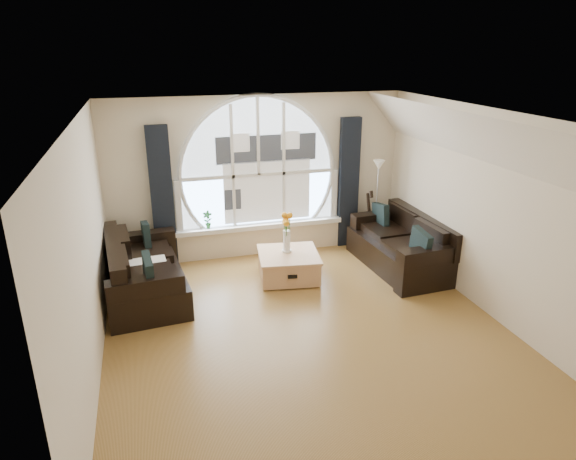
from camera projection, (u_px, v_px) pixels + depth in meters
The scene contains 21 objects.
ground at pixel (307, 330), 6.53m from camera, with size 5.00×5.50×0.01m, color brown.
ceiling at pixel (310, 117), 5.60m from camera, with size 5.00×5.50×0.01m, color silver.
wall_back at pixel (258, 177), 8.55m from camera, with size 5.00×0.01×2.70m, color beige.
wall_front at pixel (429, 362), 3.58m from camera, with size 5.00×0.01×2.70m, color beige.
wall_left at pixel (86, 254), 5.42m from camera, with size 0.01×5.50×2.70m, color beige.
wall_right at pixel (488, 214), 6.71m from camera, with size 0.01×5.50×2.70m, color beige.
attic_slope at pixel (478, 139), 6.28m from camera, with size 0.92×5.50×0.72m, color silver.
arched_window at pixel (258, 161), 8.42m from camera, with size 2.60×0.06×2.15m, color silver.
window_sill at pixel (260, 226), 8.75m from camera, with size 2.90×0.22×0.08m, color white.
window_frame at pixel (258, 161), 8.40m from camera, with size 2.76×0.08×2.15m, color white.
neighbor_house at pixel (267, 168), 8.49m from camera, with size 1.70×0.02×1.50m, color silver.
curtain_left at pixel (162, 198), 8.10m from camera, with size 0.35×0.12×2.30m, color black.
curtain_right at pixel (349, 183), 8.92m from camera, with size 0.35×0.12×2.30m, color black.
sofa_left at pixel (145, 270), 7.29m from camera, with size 0.98×1.95×0.87m, color black.
sofa_right at pixel (401, 244), 8.22m from camera, with size 0.98×1.96×0.87m, color black.
coffee_chest at pixel (288, 264), 7.91m from camera, with size 0.92×0.92×0.45m, color tan.
throw_blanket at pixel (147, 269), 7.09m from camera, with size 0.55×0.55×0.10m, color silver.
vase_flowers at pixel (287, 228), 7.79m from camera, with size 0.24×0.24×0.70m, color white.
floor_lamp at pixel (376, 205), 8.88m from camera, with size 0.24×0.24×1.60m, color #B2B2B2.
guitar at pixel (367, 218), 9.07m from camera, with size 0.36×0.24×1.06m, color brown.
potted_plant at pixel (208, 220), 8.45m from camera, with size 0.16×0.11×0.30m, color #1E6023.
Camera 1 is at (-1.79, -5.40, 3.47)m, focal length 31.66 mm.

